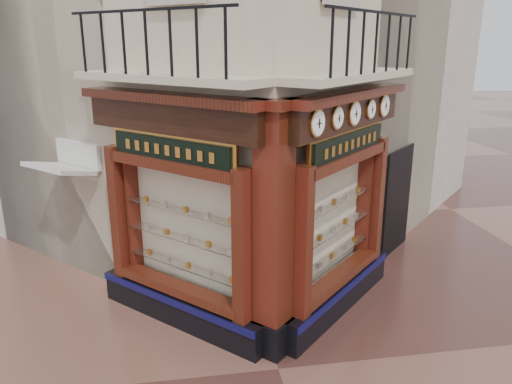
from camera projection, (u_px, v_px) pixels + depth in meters
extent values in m
plane|color=#452620|center=(278.00, 369.00, 7.51)|extent=(80.00, 80.00, 0.00)
cube|color=beige|center=(129.00, 12.00, 13.69)|extent=(11.31, 11.31, 11.00)
cube|color=beige|center=(304.00, 14.00, 14.46)|extent=(11.31, 11.31, 11.00)
cube|color=black|center=(180.00, 309.00, 8.66)|extent=(2.72, 2.72, 0.55)
cube|color=#0C0B3B|center=(171.00, 302.00, 8.45)|extent=(2.50, 2.50, 0.12)
cube|color=#351509|center=(243.00, 248.00, 7.44)|extent=(0.37, 0.37, 2.45)
cube|color=#351509|center=(120.00, 212.00, 9.01)|extent=(0.37, 0.37, 2.45)
cube|color=#F5EBBA|center=(190.00, 224.00, 8.49)|extent=(1.80, 1.80, 2.10)
cube|color=black|center=(171.00, 117.00, 7.72)|extent=(2.69, 2.69, 0.50)
cube|color=#351509|center=(167.00, 98.00, 7.57)|extent=(2.86, 2.86, 0.14)
cube|color=black|center=(338.00, 296.00, 9.10)|extent=(2.72, 2.72, 0.55)
cube|color=#0C0B3B|center=(349.00, 288.00, 8.94)|extent=(2.50, 2.50, 0.12)
cube|color=#351509|center=(301.00, 244.00, 7.58)|extent=(0.37, 0.37, 2.45)
cube|color=#351509|center=(375.00, 199.00, 9.76)|extent=(0.37, 0.37, 2.45)
cube|color=#F5EBBA|center=(326.00, 216.00, 8.86)|extent=(1.80, 1.80, 2.10)
cube|color=black|center=(347.00, 113.00, 8.15)|extent=(2.69, 2.69, 0.50)
cube|color=#351509|center=(352.00, 94.00, 8.03)|extent=(2.86, 2.86, 0.14)
cube|color=black|center=(272.00, 335.00, 7.90)|extent=(0.78, 0.78, 0.55)
cube|color=#351509|center=(274.00, 220.00, 7.34)|extent=(0.64, 0.64, 3.50)
cube|color=#351509|center=(275.00, 104.00, 6.85)|extent=(0.85, 0.85, 0.14)
cube|color=beige|center=(165.00, 78.00, 7.47)|extent=(2.97, 2.97, 0.12)
cube|color=black|center=(144.00, 10.00, 6.94)|extent=(2.36, 2.36, 0.04)
cube|color=beige|center=(354.00, 76.00, 7.93)|extent=(2.97, 2.97, 0.12)
cube|color=black|center=(378.00, 12.00, 7.47)|extent=(2.36, 2.36, 0.04)
cylinder|color=#BA843E|center=(317.00, 123.00, 7.05)|extent=(0.32, 0.32, 0.40)
cylinder|color=white|center=(319.00, 123.00, 7.03)|extent=(0.26, 0.26, 0.35)
cube|color=black|center=(320.00, 124.00, 7.02)|extent=(0.02, 0.02, 0.13)
cube|color=black|center=(320.00, 124.00, 7.02)|extent=(0.08, 0.08, 0.01)
cylinder|color=#BA843E|center=(337.00, 118.00, 7.53)|extent=(0.28, 0.28, 0.35)
cylinder|color=white|center=(339.00, 118.00, 7.51)|extent=(0.23, 0.23, 0.30)
cube|color=black|center=(339.00, 118.00, 7.50)|extent=(0.02, 0.02, 0.12)
cube|color=black|center=(339.00, 118.00, 7.50)|extent=(0.07, 0.07, 0.01)
cylinder|color=#BA843E|center=(354.00, 114.00, 8.00)|extent=(0.32, 0.32, 0.40)
cylinder|color=white|center=(356.00, 114.00, 7.98)|extent=(0.26, 0.26, 0.35)
cube|color=black|center=(357.00, 114.00, 7.97)|extent=(0.02, 0.02, 0.13)
cube|color=black|center=(357.00, 114.00, 7.97)|extent=(0.08, 0.08, 0.01)
cylinder|color=#BA843E|center=(370.00, 109.00, 8.50)|extent=(0.27, 0.27, 0.33)
cylinder|color=white|center=(372.00, 109.00, 8.48)|extent=(0.22, 0.22, 0.29)
cube|color=black|center=(373.00, 110.00, 8.47)|extent=(0.02, 0.02, 0.11)
cube|color=black|center=(373.00, 110.00, 8.47)|extent=(0.07, 0.07, 0.01)
cylinder|color=#BA843E|center=(384.00, 106.00, 8.96)|extent=(0.32, 0.32, 0.41)
cylinder|color=white|center=(385.00, 106.00, 8.95)|extent=(0.26, 0.26, 0.35)
cube|color=black|center=(386.00, 106.00, 8.94)|extent=(0.02, 0.02, 0.14)
cube|color=black|center=(386.00, 106.00, 8.94)|extent=(0.08, 0.08, 0.01)
cube|color=#BF8738|center=(171.00, 150.00, 7.83)|extent=(1.92, 1.92, 0.51)
cube|color=black|center=(169.00, 150.00, 7.80)|extent=(1.79, 1.79, 0.38)
cube|color=#BF8738|center=(348.00, 144.00, 8.28)|extent=(1.90, 1.90, 0.51)
cube|color=black|center=(350.00, 144.00, 8.25)|extent=(1.78, 1.78, 0.38)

